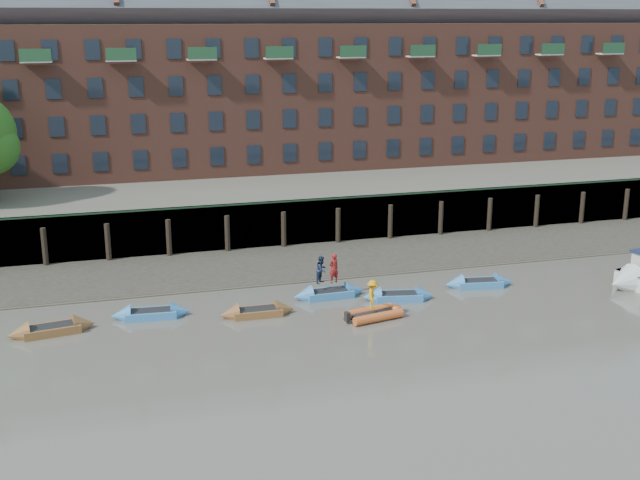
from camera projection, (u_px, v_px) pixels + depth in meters
name	position (u px, v px, depth m)	size (l,w,h in m)	color
ground	(435.00, 370.00, 37.08)	(220.00, 220.00, 0.00)	#605A52
foreshore	(326.00, 260.00, 53.75)	(110.00, 8.00, 0.50)	#3D382F
mud_band	(341.00, 276.00, 50.61)	(110.00, 1.60, 0.10)	#4C4336
river_wall	(309.00, 222.00, 57.38)	(110.00, 1.23, 3.30)	#2D2A26
bank_terrace	(268.00, 185.00, 69.99)	(110.00, 28.00, 3.20)	#5E594D
apartment_terrace	(263.00, 52.00, 67.88)	(80.60, 15.56, 20.98)	brown
rowboat_0	(52.00, 329.00, 41.31)	(4.54, 1.97, 1.27)	brown
rowboat_1	(151.00, 314.00, 43.53)	(4.30, 1.54, 1.22)	#3B7EC0
rowboat_2	(257.00, 312.00, 43.77)	(4.17, 1.27, 1.20)	brown
rowboat_3	(329.00, 294.00, 46.66)	(4.33, 1.39, 1.24)	#3B7EC0
rowboat_4	(398.00, 296.00, 46.23)	(4.32, 1.98, 1.21)	#3B7EC0
rowboat_6	(479.00, 283.00, 48.49)	(4.33, 1.80, 1.22)	#3B7EC0
rib_tender	(376.00, 314.00, 43.46)	(3.32, 2.09, 0.56)	#CF5A23
person_rower_a	(334.00, 268.00, 46.42)	(0.64, 0.42, 1.77)	maroon
person_rower_b	(322.00, 270.00, 46.38)	(0.79, 0.62, 1.63)	#19233F
person_rib_crew	(373.00, 295.00, 43.08)	(1.07, 0.62, 1.66)	orange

